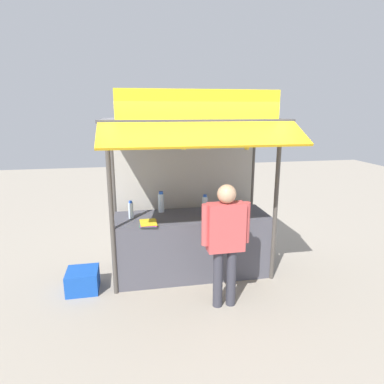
{
  "coord_description": "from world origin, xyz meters",
  "views": [
    {
      "loc": [
        -0.83,
        -4.5,
        2.41
      ],
      "look_at": [
        0.0,
        0.0,
        1.26
      ],
      "focal_mm": 30.92,
      "sensor_mm": 36.0,
      "label": 1
    }
  ],
  "objects_px": {
    "water_bottle_rear_center": "(131,210)",
    "plastic_crate": "(83,280)",
    "banana_bunch_inner_right": "(208,144)",
    "banana_bunch_inner_left": "(184,144)",
    "magazine_stack_mid_right": "(226,213)",
    "water_bottle_front_right": "(205,204)",
    "water_bottle_far_left": "(161,202)",
    "magazine_stack_back_left": "(148,223)",
    "vendor_person": "(226,235)",
    "banana_bunch_leftmost": "(247,145)"
  },
  "relations": [
    {
      "from": "plastic_crate",
      "to": "vendor_person",
      "type": "bearing_deg",
      "value": -21.03
    },
    {
      "from": "banana_bunch_inner_left",
      "to": "water_bottle_far_left",
      "type": "bearing_deg",
      "value": 107.64
    },
    {
      "from": "magazine_stack_back_left",
      "to": "banana_bunch_leftmost",
      "type": "height_order",
      "value": "banana_bunch_leftmost"
    },
    {
      "from": "water_bottle_front_right",
      "to": "banana_bunch_leftmost",
      "type": "xyz_separation_m",
      "value": [
        0.41,
        -0.56,
        0.93
      ]
    },
    {
      "from": "water_bottle_front_right",
      "to": "water_bottle_far_left",
      "type": "relative_size",
      "value": 0.89
    },
    {
      "from": "magazine_stack_back_left",
      "to": "banana_bunch_leftmost",
      "type": "relative_size",
      "value": 1.17
    },
    {
      "from": "vendor_person",
      "to": "plastic_crate",
      "type": "bearing_deg",
      "value": 158.08
    },
    {
      "from": "water_bottle_far_left",
      "to": "banana_bunch_inner_left",
      "type": "distance_m",
      "value": 1.21
    },
    {
      "from": "water_bottle_front_right",
      "to": "banana_bunch_inner_right",
      "type": "height_order",
      "value": "banana_bunch_inner_right"
    },
    {
      "from": "banana_bunch_leftmost",
      "to": "vendor_person",
      "type": "height_order",
      "value": "banana_bunch_leftmost"
    },
    {
      "from": "water_bottle_front_right",
      "to": "plastic_crate",
      "type": "bearing_deg",
      "value": -170.23
    },
    {
      "from": "water_bottle_rear_center",
      "to": "banana_bunch_inner_left",
      "type": "bearing_deg",
      "value": -36.76
    },
    {
      "from": "banana_bunch_leftmost",
      "to": "banana_bunch_inner_left",
      "type": "distance_m",
      "value": 0.82
    },
    {
      "from": "magazine_stack_back_left",
      "to": "water_bottle_front_right",
      "type": "bearing_deg",
      "value": 22.35
    },
    {
      "from": "banana_bunch_inner_left",
      "to": "plastic_crate",
      "type": "xyz_separation_m",
      "value": [
        -1.36,
        0.25,
        -1.85
      ]
    },
    {
      "from": "magazine_stack_back_left",
      "to": "banana_bunch_inner_right",
      "type": "xyz_separation_m",
      "value": [
        0.76,
        -0.21,
        1.07
      ]
    },
    {
      "from": "banana_bunch_leftmost",
      "to": "plastic_crate",
      "type": "distance_m",
      "value": 2.85
    },
    {
      "from": "water_bottle_front_right",
      "to": "vendor_person",
      "type": "xyz_separation_m",
      "value": [
        0.03,
        -1.0,
        -0.1
      ]
    },
    {
      "from": "water_bottle_far_left",
      "to": "magazine_stack_mid_right",
      "type": "xyz_separation_m",
      "value": [
        0.92,
        -0.32,
        -0.11
      ]
    },
    {
      "from": "banana_bunch_inner_right",
      "to": "water_bottle_far_left",
      "type": "bearing_deg",
      "value": 126.43
    },
    {
      "from": "magazine_stack_back_left",
      "to": "banana_bunch_inner_right",
      "type": "relative_size",
      "value": 1.29
    },
    {
      "from": "banana_bunch_inner_left",
      "to": "vendor_person",
      "type": "height_order",
      "value": "banana_bunch_inner_left"
    },
    {
      "from": "banana_bunch_inner_right",
      "to": "banana_bunch_inner_left",
      "type": "bearing_deg",
      "value": 179.91
    },
    {
      "from": "water_bottle_far_left",
      "to": "plastic_crate",
      "type": "height_order",
      "value": "water_bottle_far_left"
    },
    {
      "from": "magazine_stack_mid_right",
      "to": "plastic_crate",
      "type": "distance_m",
      "value": 2.2
    },
    {
      "from": "magazine_stack_back_left",
      "to": "banana_bunch_inner_left",
      "type": "height_order",
      "value": "banana_bunch_inner_left"
    },
    {
      "from": "banana_bunch_leftmost",
      "to": "banana_bunch_inner_right",
      "type": "xyz_separation_m",
      "value": [
        -0.51,
        -0.0,
        0.03
      ]
    },
    {
      "from": "vendor_person",
      "to": "magazine_stack_mid_right",
      "type": "bearing_deg",
      "value": 72.51
    },
    {
      "from": "water_bottle_rear_center",
      "to": "banana_bunch_leftmost",
      "type": "distance_m",
      "value": 1.84
    },
    {
      "from": "water_bottle_rear_center",
      "to": "banana_bunch_leftmost",
      "type": "bearing_deg",
      "value": -18.76
    },
    {
      "from": "water_bottle_far_left",
      "to": "vendor_person",
      "type": "distance_m",
      "value": 1.35
    },
    {
      "from": "water_bottle_far_left",
      "to": "magazine_stack_mid_right",
      "type": "distance_m",
      "value": 0.98
    },
    {
      "from": "magazine_stack_mid_right",
      "to": "banana_bunch_inner_right",
      "type": "height_order",
      "value": "banana_bunch_inner_right"
    },
    {
      "from": "banana_bunch_inner_left",
      "to": "vendor_person",
      "type": "distance_m",
      "value": 1.22
    },
    {
      "from": "water_bottle_rear_center",
      "to": "magazine_stack_back_left",
      "type": "distance_m",
      "value": 0.39
    },
    {
      "from": "water_bottle_rear_center",
      "to": "plastic_crate",
      "type": "relative_size",
      "value": 0.62
    },
    {
      "from": "water_bottle_far_left",
      "to": "banana_bunch_inner_right",
      "type": "bearing_deg",
      "value": -53.57
    },
    {
      "from": "water_bottle_rear_center",
      "to": "magazine_stack_mid_right",
      "type": "distance_m",
      "value": 1.37
    },
    {
      "from": "water_bottle_far_left",
      "to": "vendor_person",
      "type": "xyz_separation_m",
      "value": [
        0.66,
        -1.16,
        -0.12
      ]
    },
    {
      "from": "banana_bunch_inner_right",
      "to": "water_bottle_rear_center",
      "type": "bearing_deg",
      "value": 152.71
    },
    {
      "from": "vendor_person",
      "to": "plastic_crate",
      "type": "height_order",
      "value": "vendor_person"
    },
    {
      "from": "water_bottle_front_right",
      "to": "vendor_person",
      "type": "distance_m",
      "value": 1.0
    },
    {
      "from": "water_bottle_front_right",
      "to": "banana_bunch_leftmost",
      "type": "height_order",
      "value": "banana_bunch_leftmost"
    },
    {
      "from": "water_bottle_front_right",
      "to": "magazine_stack_mid_right",
      "type": "distance_m",
      "value": 0.34
    },
    {
      "from": "plastic_crate",
      "to": "water_bottle_front_right",
      "type": "bearing_deg",
      "value": 9.77
    },
    {
      "from": "magazine_stack_back_left",
      "to": "magazine_stack_mid_right",
      "type": "xyz_separation_m",
      "value": [
        1.14,
        0.2,
        0.02
      ]
    },
    {
      "from": "water_bottle_front_right",
      "to": "magazine_stack_back_left",
      "type": "height_order",
      "value": "water_bottle_front_right"
    },
    {
      "from": "water_bottle_rear_center",
      "to": "magazine_stack_mid_right",
      "type": "xyz_separation_m",
      "value": [
        1.36,
        -0.11,
        -0.09
      ]
    },
    {
      "from": "water_bottle_rear_center",
      "to": "magazine_stack_back_left",
      "type": "height_order",
      "value": "water_bottle_rear_center"
    },
    {
      "from": "magazine_stack_mid_right",
      "to": "banana_bunch_leftmost",
      "type": "bearing_deg",
      "value": -71.92
    }
  ]
}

